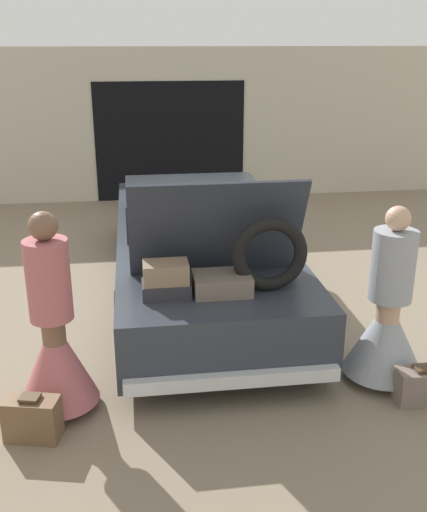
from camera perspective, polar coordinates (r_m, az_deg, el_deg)
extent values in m
plane|color=#7F705B|center=(7.42, -1.48, -3.19)|extent=(40.00, 40.00, 0.00)
cube|color=beige|center=(11.53, -4.21, 12.34)|extent=(12.00, 0.12, 2.80)
cube|color=black|center=(11.50, -4.14, 10.81)|extent=(2.80, 0.02, 2.20)
cube|color=#2D333D|center=(7.25, -1.52, 0.34)|extent=(1.89, 5.07, 0.61)
cube|color=#1E2328|center=(7.38, -1.82, 4.92)|extent=(1.67, 1.62, 0.43)
cylinder|color=black|center=(8.75, -8.39, 2.54)|extent=(0.18, 0.66, 0.66)
cylinder|color=black|center=(8.90, 2.97, 3.03)|extent=(0.18, 0.66, 0.66)
cylinder|color=black|center=(5.87, -8.39, -6.44)|extent=(0.18, 0.66, 0.66)
cylinder|color=black|center=(6.09, 8.41, -5.43)|extent=(0.18, 0.66, 0.66)
cube|color=silver|center=(5.02, 1.89, -11.72)|extent=(1.80, 0.10, 0.12)
cube|color=#2D333D|center=(5.48, 0.32, 2.52)|extent=(1.61, 0.47, 0.98)
cube|color=#2D2D33|center=(5.27, -4.52, -3.14)|extent=(0.42, 0.28, 0.13)
cube|color=#8C7259|center=(5.32, 0.90, -2.71)|extent=(0.50, 0.29, 0.16)
cube|color=#8C7259|center=(5.21, -4.57, -1.56)|extent=(0.39, 0.26, 0.18)
cube|color=#75665B|center=(5.31, 0.81, -2.63)|extent=(0.51, 0.37, 0.17)
torus|color=black|center=(5.30, 5.39, 0.16)|extent=(0.68, 0.12, 0.68)
cylinder|color=brown|center=(5.14, -14.68, -9.93)|extent=(0.19, 0.19, 0.83)
cone|color=#B25B60|center=(5.12, -14.72, -9.52)|extent=(0.65, 0.65, 0.75)
cylinder|color=#B25B60|center=(4.82, -15.45, -2.23)|extent=(0.34, 0.34, 0.66)
sphere|color=brown|center=(4.68, -15.94, 2.77)|extent=(0.22, 0.22, 0.22)
cylinder|color=tan|center=(5.61, 16.01, -7.62)|extent=(0.21, 0.21, 0.79)
cone|color=#9399A3|center=(5.60, 16.05, -7.26)|extent=(0.72, 0.72, 0.71)
cylinder|color=#9399A3|center=(5.33, 16.73, -0.87)|extent=(0.38, 0.38, 0.62)
sphere|color=tan|center=(5.21, 17.18, 3.43)|extent=(0.21, 0.21, 0.21)
cube|color=brown|center=(4.96, -16.86, -14.62)|extent=(0.46, 0.30, 0.35)
cube|color=#4C3823|center=(4.86, -17.09, -12.74)|extent=(0.17, 0.16, 0.02)
cube|color=#75665B|center=(5.47, 19.15, -11.62)|extent=(0.43, 0.23, 0.31)
cube|color=#4C3823|center=(5.39, 19.36, -10.04)|extent=(0.15, 0.13, 0.02)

